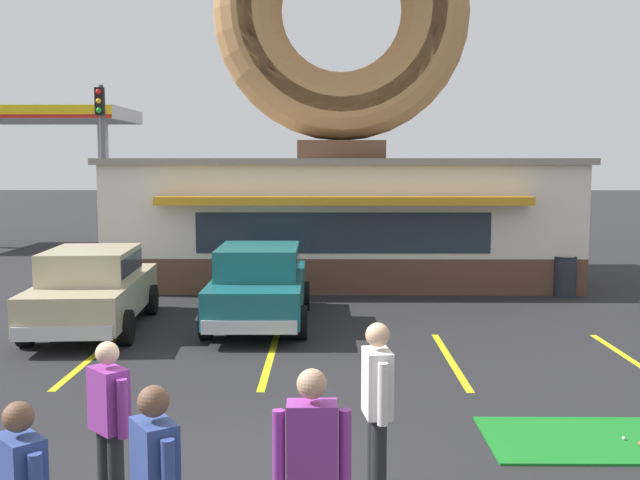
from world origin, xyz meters
name	(u,v)px	position (x,y,z in m)	size (l,w,h in m)	color
donut_shop_building	(341,145)	(0.94, 13.94, 3.74)	(12.30, 6.75, 10.96)	brown
golf_ball	(624,438)	(4.04, 1.33, 0.05)	(0.04, 0.04, 0.04)	white
car_champagne	(93,285)	(-4.02, 7.20, 0.87)	(2.20, 4.66, 1.60)	#BCAD89
car_teal	(259,281)	(-0.82, 7.72, 0.87)	(2.01, 4.57, 1.60)	#196066
pedestrian_leather_jacket_man	(312,468)	(0.44, -1.73, 0.97)	(0.60, 0.25, 1.74)	#474C66
pedestrian_beanie_man	(377,403)	(1.03, -0.25, 0.99)	(0.29, 0.59, 1.77)	#232328
pedestrian_crossing_woman	(109,420)	(-1.45, -0.51, 0.91)	(0.45, 0.45, 1.64)	#232328
trash_bin	(564,275)	(6.38, 11.05, 0.50)	(0.57, 0.57, 0.97)	#232833
traffic_light_pole	(102,149)	(-6.92, 17.71, 3.71)	(0.28, 0.47, 5.80)	#595B60
gas_station_canopy	(11,120)	(-11.54, 21.58, 4.86)	(9.00, 4.46, 5.30)	silver
parking_stripe_left	(91,359)	(-3.40, 5.00, 0.00)	(0.12, 3.60, 0.01)	yellow
parking_stripe_mid_left	(270,359)	(-0.40, 5.00, 0.00)	(0.12, 3.60, 0.01)	yellow
parking_stripe_centre	(450,360)	(2.60, 5.00, 0.00)	(0.12, 3.60, 0.01)	yellow
parking_stripe_mid_right	(631,360)	(5.60, 5.00, 0.00)	(0.12, 3.60, 0.01)	yellow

